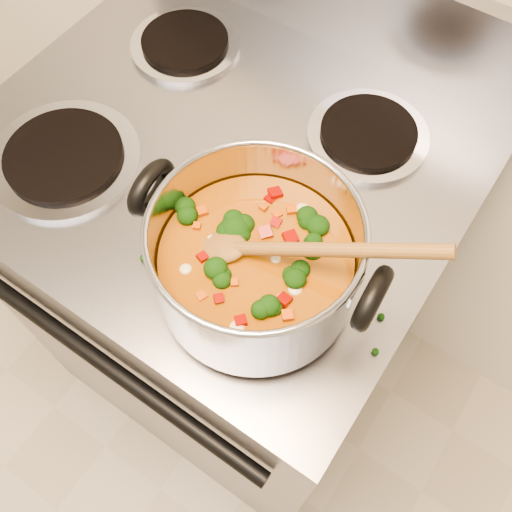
{
  "coord_description": "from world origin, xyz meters",
  "views": [
    {
      "loc": [
        0.31,
        0.74,
        1.58
      ],
      "look_at": [
        0.13,
        1.0,
        1.01
      ],
      "focal_mm": 40.0,
      "sensor_mm": 36.0,
      "label": 1
    }
  ],
  "objects": [
    {
      "name": "stockpot",
      "position": [
        0.13,
        1.0,
        1.0
      ],
      "size": [
        0.3,
        0.24,
        0.15
      ],
      "rotation": [
        0.0,
        0.0,
        0.07
      ],
      "color": "#A8A8B0",
      "rests_on": "electric_range"
    },
    {
      "name": "electric_range",
      "position": [
        -0.05,
        1.16,
        0.47
      ],
      "size": [
        0.72,
        0.66,
        1.08
      ],
      "color": "gray",
      "rests_on": "ground"
    },
    {
      "name": "cooktop_crumbs",
      "position": [
        0.21,
        1.0,
        0.92
      ],
      "size": [
        0.15,
        0.35,
        0.01
      ],
      "color": "black",
      "rests_on": "electric_range"
    },
    {
      "name": "wooden_spoon",
      "position": [
        0.15,
        1.01,
        1.03
      ],
      "size": [
        0.28,
        0.13,
        0.13
      ],
      "rotation": [
        0.0,
        0.0,
        0.35
      ],
      "color": "brown",
      "rests_on": "stockpot"
    }
  ]
}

